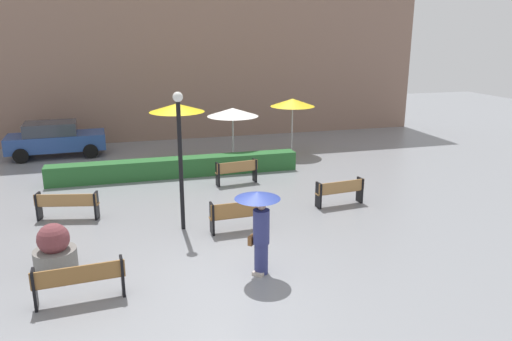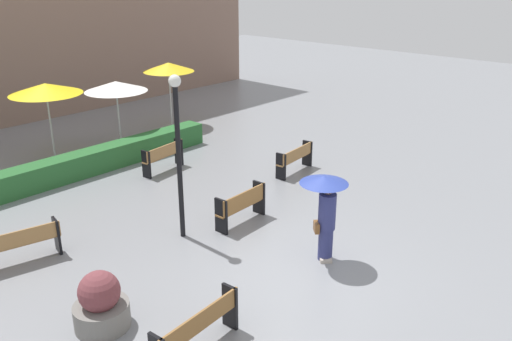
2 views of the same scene
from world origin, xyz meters
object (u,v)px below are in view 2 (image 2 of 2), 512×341
object	(u,v)px
bench_near_left	(198,327)
patio_umbrella_yellow_far	(169,67)
bench_back_row	(164,155)
bench_far_left	(17,243)
bench_far_right	(296,157)
patio_umbrella_white	(116,86)
bench_mid_center	(242,204)
pedestrian_with_umbrella	(325,205)
patio_umbrella_yellow	(45,89)
lamp_post	(178,141)
planter_pot	(101,304)

from	to	relation	value
bench_near_left	patio_umbrella_yellow_far	size ratio (longest dim) A/B	0.72
bench_back_row	bench_near_left	xyz separation A→B (m)	(-5.03, -7.18, -0.01)
bench_far_left	bench_far_right	size ratio (longest dim) A/B	1.10
bench_far_left	bench_far_right	distance (m)	8.46
bench_far_left	patio_umbrella_white	xyz separation A→B (m)	(6.33, 5.39, 1.67)
bench_mid_center	pedestrian_with_umbrella	xyz separation A→B (m)	(-0.08, -2.55, 0.80)
bench_mid_center	patio_umbrella_yellow	distance (m)	8.41
bench_far_right	patio_umbrella_yellow	size ratio (longest dim) A/B	0.66
bench_back_row	bench_far_left	xyz separation A→B (m)	(-5.71, -2.13, -0.03)
bench_near_left	patio_umbrella_white	bearing A→B (deg)	61.58
bench_mid_center	pedestrian_with_umbrella	distance (m)	2.67
lamp_post	patio_umbrella_yellow_far	bearing A→B (deg)	52.07
bench_far_right	bench_near_left	bearing A→B (deg)	-152.53
bench_far_left	pedestrian_with_umbrella	size ratio (longest dim) A/B	0.94
bench_near_left	patio_umbrella_yellow	world-z (taller)	patio_umbrella_yellow
bench_back_row	planter_pot	world-z (taller)	planter_pot
pedestrian_with_umbrella	planter_pot	distance (m)	4.93
patio_umbrella_white	bench_back_row	bearing A→B (deg)	-100.68
bench_far_left	planter_pot	bearing A→B (deg)	-89.98
bench_far_right	bench_mid_center	size ratio (longest dim) A/B	1.07
planter_pot	patio_umbrella_yellow	size ratio (longest dim) A/B	0.43
bench_far_right	pedestrian_with_umbrella	world-z (taller)	pedestrian_with_umbrella
bench_mid_center	patio_umbrella_white	world-z (taller)	patio_umbrella_white
bench_far_right	patio_umbrella_yellow	distance (m)	8.43
bench_mid_center	patio_umbrella_yellow_far	world-z (taller)	patio_umbrella_yellow_far
planter_pot	bench_mid_center	bearing A→B (deg)	11.95
bench_mid_center	patio_umbrella_yellow	world-z (taller)	patio_umbrella_yellow
bench_near_left	bench_mid_center	world-z (taller)	bench_mid_center
bench_mid_center	bench_far_right	bearing A→B (deg)	18.07
patio_umbrella_yellow_far	lamp_post	bearing A→B (deg)	-127.93
bench_far_right	pedestrian_with_umbrella	xyz separation A→B (m)	(-3.79, -3.76, 0.82)
bench_back_row	planter_pot	xyz separation A→B (m)	(-5.71, -5.37, -0.06)
bench_mid_center	planter_pot	bearing A→B (deg)	-168.05
bench_back_row	patio_umbrella_yellow	size ratio (longest dim) A/B	0.63
bench_back_row	lamp_post	bearing A→B (deg)	-123.19
bench_near_left	patio_umbrella_yellow_far	bearing A→B (deg)	52.35
planter_pot	lamp_post	xyz separation A→B (m)	(3.24, 1.58, 1.92)
bench_far_left	lamp_post	size ratio (longest dim) A/B	0.47
planter_pot	lamp_post	world-z (taller)	lamp_post
bench_far_left	planter_pot	size ratio (longest dim) A/B	1.67
bench_mid_center	lamp_post	xyz separation A→B (m)	(-1.45, 0.59, 1.88)
bench_back_row	pedestrian_with_umbrella	size ratio (longest dim) A/B	0.82
bench_back_row	bench_far_right	size ratio (longest dim) A/B	0.96
bench_far_left	patio_umbrella_yellow	world-z (taller)	patio_umbrella_yellow
bench_far_left	bench_far_right	bearing A→B (deg)	-7.03
pedestrian_with_umbrella	lamp_post	size ratio (longest dim) A/B	0.51
bench_far_left	bench_mid_center	size ratio (longest dim) A/B	1.18
bench_back_row	bench_far_left	distance (m)	6.10
bench_far_left	patio_umbrella_yellow	distance (m)	7.41
bench_far_right	bench_mid_center	bearing A→B (deg)	-161.93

